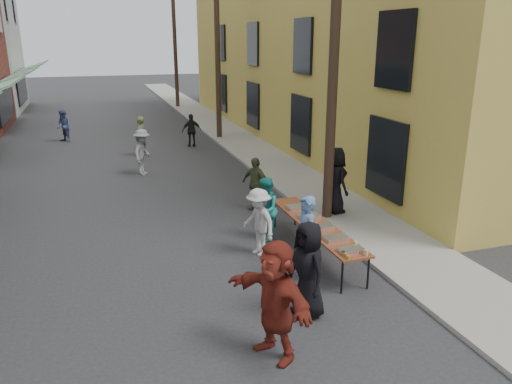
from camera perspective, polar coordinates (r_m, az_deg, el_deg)
ground at (r=10.08m, az=-6.89°, el=-11.52°), size 120.00×120.00×0.00m
sidewalk at (r=25.05m, az=-2.64°, el=6.31°), size 2.20×60.00×0.10m
building_ochre at (r=26.01m, az=11.53°, el=17.37°), size 10.00×28.00×10.00m
utility_pole_near at (r=13.10m, az=8.92°, el=15.65°), size 0.26×0.26×9.00m
utility_pole_mid at (r=24.41m, az=-4.43°, el=16.50°), size 0.26×0.26×9.00m
utility_pole_far at (r=36.17m, az=-9.26°, el=16.60°), size 0.26×0.26×9.00m
serving_table at (r=11.52m, az=6.83°, el=-3.79°), size 0.70×4.00×0.75m
catering_tray_sausage at (r=10.14m, az=10.78°, el=-6.54°), size 0.50×0.33×0.08m
catering_tray_foil_b at (r=10.67m, az=9.11°, el=-5.22°), size 0.50×0.33×0.08m
catering_tray_buns at (r=11.24m, az=7.49°, el=-3.94°), size 0.50×0.33×0.08m
catering_tray_foil_d at (r=11.83m, az=6.03°, el=-2.78°), size 0.50×0.33×0.08m
catering_tray_buns_end at (r=12.44m, az=4.72°, el=-1.73°), size 0.50×0.33×0.08m
condiment_jar_a at (r=9.80m, az=10.49°, el=-7.39°), size 0.07×0.07×0.08m
condiment_jar_b at (r=9.88m, az=10.22°, el=-7.16°), size 0.07×0.07×0.08m
condiment_jar_c at (r=9.96m, az=9.94°, el=-6.94°), size 0.07×0.07×0.08m
cup_stack at (r=10.03m, az=12.49°, el=-6.80°), size 0.08×0.08×0.12m
guest_front_a at (r=9.00m, az=5.95°, el=-8.81°), size 0.71×0.96×1.79m
guest_front_b at (r=10.27m, az=5.67°, el=-5.31°), size 0.44×0.67×1.81m
guest_front_c at (r=12.23m, az=1.09°, el=-1.98°), size 0.83×0.93×1.59m
guest_front_d at (r=11.41m, az=0.31°, el=-3.45°), size 0.88×1.16×1.58m
guest_front_e at (r=14.37m, az=-0.10°, el=0.94°), size 0.82×0.98×1.57m
guest_queue_back at (r=7.84m, az=2.24°, el=-12.22°), size 1.20×1.90×1.95m
server at (r=14.01m, az=9.03°, el=1.33°), size 0.70×0.98×1.86m
passerby_left at (r=18.59m, az=-12.86°, el=4.47°), size 1.04×1.25×1.67m
passerby_mid at (r=23.06m, az=-7.36°, el=6.99°), size 0.89×0.39×1.50m
passerby_right at (r=21.61m, az=-13.07°, el=6.21°), size 0.62×0.72×1.66m
passerby_far at (r=25.64m, az=-21.11°, el=7.05°), size 0.90×0.94×1.53m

